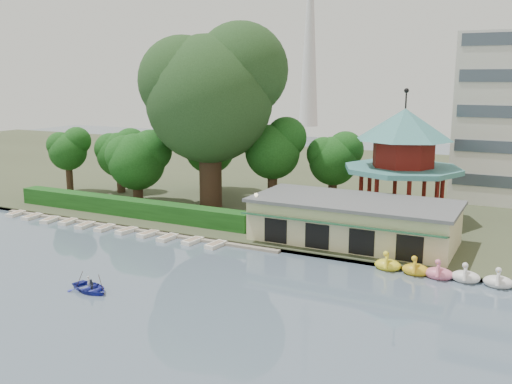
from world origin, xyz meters
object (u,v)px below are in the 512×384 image
Objects in this scene: pavilion at (403,153)px; rowboat_with_passengers at (90,285)px; boathouse at (353,220)px; dock at (131,228)px; big_tree at (212,90)px.

rowboat_with_passengers is (-15.45, -29.81, -6.99)m from pavilion.
rowboat_with_passengers is (-13.45, -19.78, -1.88)m from boathouse.
dock is 6.30× the size of rowboat_with_passengers.
big_tree is at bearing -169.74° from pavilion.
boathouse reaches higher than rowboat_with_passengers.
big_tree is 3.89× the size of rowboat_with_passengers.
boathouse is 1.38× the size of pavilion.
pavilion is 2.50× the size of rowboat_with_passengers.
big_tree is 29.76m from rowboat_with_passengers.
pavilion is 22.08m from big_tree.
big_tree reaches higher than pavilion.
boathouse is at bearing -18.41° from big_tree.
dock is at bearing -106.15° from big_tree.
boathouse is 0.89× the size of big_tree.
pavilion is at bearing 78.72° from boathouse.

